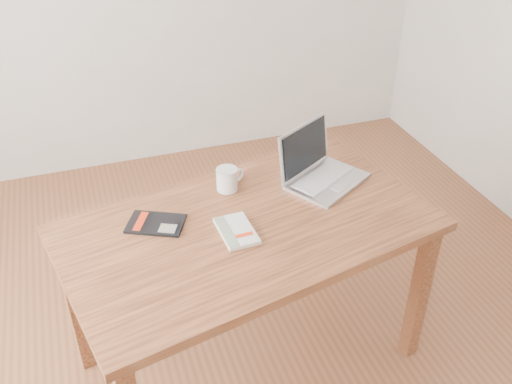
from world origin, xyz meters
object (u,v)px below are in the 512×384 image
object	(u,v)px
coffee_mug	(228,179)
desk	(249,243)
black_guidebook	(156,224)
white_guidebook	(236,231)
laptop	(319,169)

from	to	relation	value
coffee_mug	desk	bearing A→B (deg)	-108.28
desk	black_guidebook	xyz separation A→B (m)	(-0.34, 0.11, 0.10)
white_guidebook	black_guidebook	world-z (taller)	white_guidebook
black_guidebook	coffee_mug	world-z (taller)	coffee_mug
desk	black_guidebook	size ratio (longest dim) A/B	6.10
white_guidebook	black_guidebook	xyz separation A→B (m)	(-0.28, 0.15, -0.00)
desk	black_guidebook	world-z (taller)	black_guidebook
laptop	coffee_mug	xyz separation A→B (m)	(-0.39, 0.05, 0.00)
coffee_mug	laptop	bearing A→B (deg)	-27.05
desk	white_guidebook	xyz separation A→B (m)	(-0.06, -0.03, 0.10)
desk	laptop	size ratio (longest dim) A/B	3.70
laptop	coffee_mug	world-z (taller)	laptop
desk	white_guidebook	size ratio (longest dim) A/B	7.47
coffee_mug	white_guidebook	bearing A→B (deg)	-119.73
laptop	coffee_mug	size ratio (longest dim) A/B	3.29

